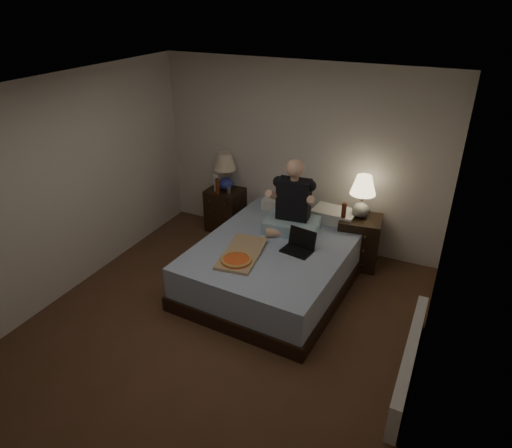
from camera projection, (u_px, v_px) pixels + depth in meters
The scene contains 19 objects.
floor at pixel (220, 328), 4.94m from camera, with size 4.00×4.50×0.00m, color brown.
ceiling at pixel (209, 93), 3.79m from camera, with size 4.00×4.50×0.00m, color white.
wall_back at pixel (299, 156), 6.16m from camera, with size 4.00×2.50×0.00m, color silver.
wall_front at pixel (15, 394), 2.56m from camera, with size 4.00×2.50×0.00m, color silver.
wall_left at pixel (61, 191), 5.13m from camera, with size 4.50×2.50×0.00m, color silver.
wall_right at pixel (435, 277), 3.60m from camera, with size 4.50×2.50×0.00m, color silver.
bed at pixel (276, 263), 5.59m from camera, with size 1.67×2.23×0.56m, color #5B7DB7.
nightstand_left at pixel (226, 209), 6.83m from camera, with size 0.50×0.45×0.65m, color black.
nightstand_right at pixel (359, 241), 5.95m from camera, with size 0.52×0.47×0.67m, color black.
lamp_left at pixel (225, 172), 6.55m from camera, with size 0.32×0.32×0.56m, color #2A359C, non-canonical shape.
lamp_right at pixel (362, 197), 5.71m from camera, with size 0.32×0.32×0.56m, color gray, non-canonical shape.
water_bottle at pixel (216, 183), 6.58m from camera, with size 0.07×0.07×0.25m, color silver.
soda_can at pixel (229, 190), 6.54m from camera, with size 0.07×0.07×0.10m, color #A7A6A2.
beer_bottle_left at pixel (218, 186), 6.49m from camera, with size 0.06×0.06×0.23m, color #60270D.
beer_bottle_right at pixel (344, 212), 5.70m from camera, with size 0.06×0.06×0.23m, color #52210B.
person at pixel (293, 197), 5.52m from camera, with size 0.66×0.52×0.93m, color black, non-canonical shape.
laptop at pixel (297, 243), 5.23m from camera, with size 0.34×0.28×0.24m, color black, non-canonical shape.
pizza_box at pixel (236, 261), 5.04m from camera, with size 0.40×0.76×0.08m, color tan, non-canonical shape.
radiator at pixel (409, 361), 4.23m from camera, with size 0.10×1.60×0.40m, color silver.
Camera 1 is at (2.01, -3.32, 3.28)m, focal length 32.00 mm.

